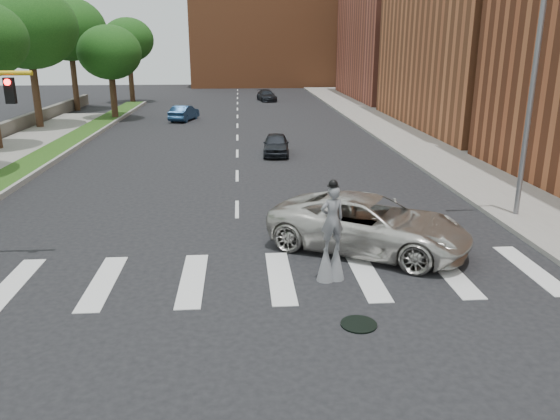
# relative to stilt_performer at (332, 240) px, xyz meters

# --- Properties ---
(ground_plane) EXTENTS (160.00, 160.00, 0.00)m
(ground_plane) POSITION_rel_stilt_performer_xyz_m (-2.74, -0.74, -1.24)
(ground_plane) COLOR black
(ground_plane) RESTS_ON ground
(grass_median) EXTENTS (2.00, 60.00, 0.25)m
(grass_median) POSITION_rel_stilt_performer_xyz_m (-14.24, 19.26, -1.11)
(grass_median) COLOR #214714
(grass_median) RESTS_ON ground
(median_curb) EXTENTS (0.20, 60.00, 0.28)m
(median_curb) POSITION_rel_stilt_performer_xyz_m (-13.19, 19.26, -1.10)
(median_curb) COLOR gray
(median_curb) RESTS_ON ground
(sidewalk_right) EXTENTS (5.00, 90.00, 0.18)m
(sidewalk_right) POSITION_rel_stilt_performer_xyz_m (9.76, 24.26, -1.15)
(sidewalk_right) COLOR gray
(sidewalk_right) RESTS_ON ground
(manhole) EXTENTS (0.90, 0.90, 0.04)m
(manhole) POSITION_rel_stilt_performer_xyz_m (0.26, -2.74, -1.22)
(manhole) COLOR black
(manhole) RESTS_ON ground
(building_far) EXTENTS (16.00, 22.00, 20.00)m
(building_far) POSITION_rel_stilt_performer_xyz_m (19.26, 53.26, 8.76)
(building_far) COLOR #9D4D3A
(building_far) RESTS_ON ground
(building_backdrop) EXTENTS (26.00, 14.00, 18.00)m
(building_backdrop) POSITION_rel_stilt_performer_xyz_m (3.26, 77.26, 7.76)
(building_backdrop) COLOR #A85C34
(building_backdrop) RESTS_ON ground
(streetlight) EXTENTS (2.05, 0.20, 9.00)m
(streetlight) POSITION_rel_stilt_performer_xyz_m (8.16, 5.26, 3.66)
(streetlight) COLOR slate
(streetlight) RESTS_ON ground
(stilt_performer) EXTENTS (0.83, 0.60, 3.01)m
(stilt_performer) POSITION_rel_stilt_performer_xyz_m (0.00, 0.00, 0.00)
(stilt_performer) COLOR #382316
(stilt_performer) RESTS_ON ground
(suv_crossing) EXTENTS (7.21, 5.96, 1.83)m
(suv_crossing) POSITION_rel_stilt_performer_xyz_m (1.64, 2.26, -0.32)
(suv_crossing) COLOR beige
(suv_crossing) RESTS_ON ground
(car_near) EXTENTS (1.81, 3.94, 1.31)m
(car_near) POSITION_rel_stilt_performer_xyz_m (-0.34, 18.70, -0.58)
(car_near) COLOR black
(car_near) RESTS_ON ground
(car_mid) EXTENTS (2.49, 4.38, 1.37)m
(car_mid) POSITION_rel_stilt_performer_xyz_m (-7.46, 34.74, -0.55)
(car_mid) COLOR navy
(car_mid) RESTS_ON ground
(car_far) EXTENTS (2.51, 4.59, 1.26)m
(car_far) POSITION_rel_stilt_performer_xyz_m (0.73, 51.37, -0.61)
(car_far) COLOR black
(car_far) RESTS_ON ground
(tree_4) EXTENTS (7.43, 7.43, 10.96)m
(tree_4) POSITION_rel_stilt_performer_xyz_m (-18.58, 30.70, 6.54)
(tree_4) COLOR #382316
(tree_4) RESTS_ON ground
(tree_5) EXTENTS (7.18, 7.18, 10.99)m
(tree_5) POSITION_rel_stilt_performer_xyz_m (-19.13, 43.40, 6.67)
(tree_5) COLOR #382316
(tree_5) RESTS_ON ground
(tree_6) EXTENTS (5.48, 5.48, 8.18)m
(tree_6) POSITION_rel_stilt_performer_xyz_m (-13.72, 35.85, 4.58)
(tree_6) COLOR #382316
(tree_6) RESTS_ON ground
(tree_7) EXTENTS (5.71, 5.71, 9.39)m
(tree_7) POSITION_rel_stilt_performer_xyz_m (-14.85, 50.65, 5.68)
(tree_7) COLOR #382316
(tree_7) RESTS_ON ground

